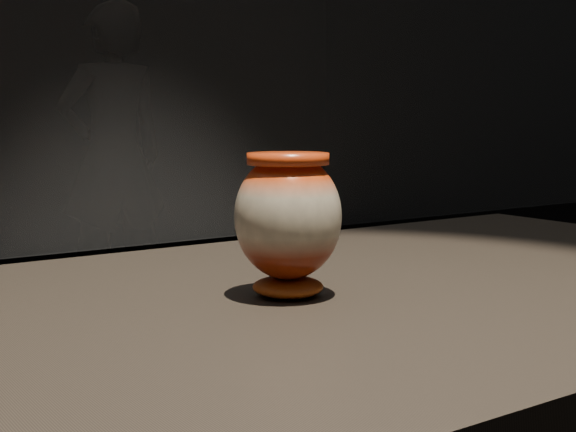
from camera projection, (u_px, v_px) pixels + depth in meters
The scene contains 2 objects.
main_vase at pixel (288, 219), 0.94m from camera, with size 0.14×0.14×0.17m.
visitor at pixel (113, 156), 4.60m from camera, with size 0.64×0.42×1.75m, color black.
Camera 1 is at (-0.36, -0.77, 1.12)m, focal length 50.00 mm.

